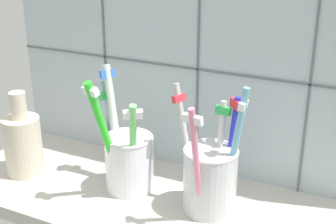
# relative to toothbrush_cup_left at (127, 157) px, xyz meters

# --- Properties ---
(counter_slab) EXTENTS (0.64, 0.22, 0.02)m
(counter_slab) POSITION_rel_toothbrush_cup_left_xyz_m (0.06, -0.01, -0.06)
(counter_slab) COLOR #BCB7AD
(counter_slab) RESTS_ON ground
(tile_wall_back) EXTENTS (0.64, 0.02, 0.45)m
(tile_wall_back) POSITION_rel_toothbrush_cup_left_xyz_m (0.06, 0.11, 0.16)
(tile_wall_back) COLOR #B2C1CC
(tile_wall_back) RESTS_ON ground
(toothbrush_cup_left) EXTENTS (0.10, 0.10, 0.18)m
(toothbrush_cup_left) POSITION_rel_toothbrush_cup_left_xyz_m (0.00, 0.00, 0.00)
(toothbrush_cup_left) COLOR white
(toothbrush_cup_left) RESTS_ON counter_slab
(toothbrush_cup_right) EXTENTS (0.11, 0.10, 0.18)m
(toothbrush_cup_right) POSITION_rel_toothbrush_cup_left_xyz_m (0.13, 0.00, 0.00)
(toothbrush_cup_right) COLOR silver
(toothbrush_cup_right) RESTS_ON counter_slab
(ceramic_vase) EXTENTS (0.06, 0.06, 0.13)m
(ceramic_vase) POSITION_rel_toothbrush_cup_left_xyz_m (-0.17, -0.03, 0.00)
(ceramic_vase) COLOR beige
(ceramic_vase) RESTS_ON counter_slab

